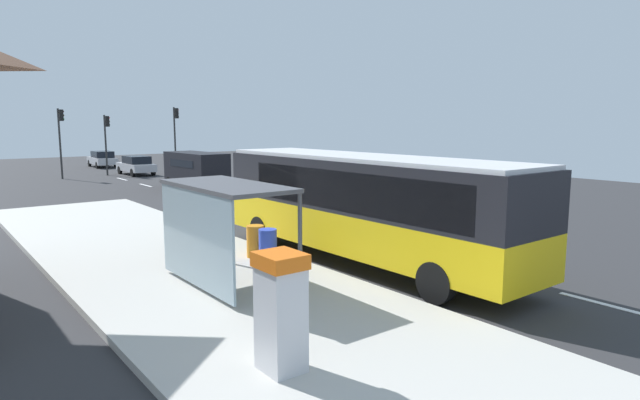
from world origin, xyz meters
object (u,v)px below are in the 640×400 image
object	(u,v)px
bus	(363,202)
white_van	(196,168)
traffic_light_near_side	(176,130)
traffic_light_median	(107,135)
ticket_machine	(281,311)
recycling_bin_orange	(255,241)
sedan_near	(102,159)
bus_shelter	(215,209)
recycling_bin_blue	(268,245)
sedan_far	(136,165)
traffic_light_far_side	(61,132)

from	to	relation	value
bus	white_van	size ratio (longest dim) A/B	2.09
traffic_light_near_side	traffic_light_median	world-z (taller)	traffic_light_near_side
ticket_machine	recycling_bin_orange	world-z (taller)	ticket_machine
white_van	recycling_bin_orange	distance (m)	19.15
sedan_near	ticket_machine	xyz separation A→B (m)	(-9.97, -45.72, 0.38)
bus_shelter	recycling_bin_blue	bearing A→B (deg)	28.10
bus	recycling_bin_blue	bearing A→B (deg)	152.71
sedan_far	traffic_light_median	distance (m)	3.21
recycling_bin_orange	traffic_light_median	bearing A→B (deg)	81.45
sedan_far	recycling_bin_blue	bearing A→B (deg)	-102.10
traffic_light_near_side	traffic_light_far_side	bearing A→B (deg)	174.68
traffic_light_far_side	sedan_near	bearing A→B (deg)	59.74
recycling_bin_blue	traffic_light_far_side	xyz separation A→B (m)	(1.10, 30.52, 2.80)
bus	recycling_bin_blue	distance (m)	3.04
recycling_bin_blue	traffic_light_far_side	distance (m)	30.66
sedan_near	bus_shelter	bearing A→B (deg)	-102.01
traffic_light_near_side	bus_shelter	xyz separation A→B (m)	(-11.91, -30.90, -1.49)
bus_shelter	traffic_light_near_side	bearing A→B (deg)	68.92
ticket_machine	sedan_far	bearing A→B (deg)	74.63
recycling_bin_orange	traffic_light_near_side	size ratio (longest dim) A/B	0.17
recycling_bin_orange	traffic_light_median	distance (m)	31.06
white_van	recycling_bin_orange	world-z (taller)	white_van
recycling_bin_orange	traffic_light_median	xyz separation A→B (m)	(4.60, 30.62, 2.53)
bus	sedan_far	world-z (taller)	bus
white_van	recycling_bin_orange	xyz separation A→B (m)	(-6.40, -18.03, -0.69)
sedan_far	traffic_light_far_side	size ratio (longest dim) A/B	0.85
sedan_near	traffic_light_near_side	size ratio (longest dim) A/B	0.82
traffic_light_median	traffic_light_far_side	bearing A→B (deg)	-167.14
white_van	bus_shelter	bearing A→B (deg)	-113.39
traffic_light_median	sedan_far	bearing A→B (deg)	-27.66
white_van	recycling_bin_orange	size ratio (longest dim) A/B	5.56
white_van	recycling_bin_blue	world-z (taller)	white_van
white_van	traffic_light_median	distance (m)	12.84
sedan_near	bus_shelter	size ratio (longest dim) A/B	1.11
traffic_light_near_side	traffic_light_far_side	distance (m)	8.64
recycling_bin_blue	traffic_light_median	size ratio (longest dim) A/B	0.20
recycling_bin_orange	traffic_light_far_side	bearing A→B (deg)	87.89
recycling_bin_blue	sedan_near	bearing A→B (deg)	80.72
sedan_far	ticket_machine	xyz separation A→B (m)	(-9.97, -36.26, 0.38)
ticket_machine	recycling_bin_orange	bearing A→B (deg)	62.44
traffic_light_far_side	bus_shelter	distance (m)	31.90
white_van	traffic_light_far_side	world-z (taller)	traffic_light_far_side
sedan_near	sedan_far	size ratio (longest dim) A/B	1.01
ticket_machine	bus_shelter	bearing A→B (deg)	75.24
recycling_bin_orange	sedan_far	bearing A→B (deg)	77.62
bus	recycling_bin_orange	world-z (taller)	bus
sedan_near	recycling_bin_orange	xyz separation A→B (m)	(-6.50, -39.08, -0.14)
traffic_light_median	sedan_near	bearing A→B (deg)	77.37
sedan_near	traffic_light_near_side	distance (m)	10.92
recycling_bin_blue	traffic_light_near_side	size ratio (longest dim) A/B	0.17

